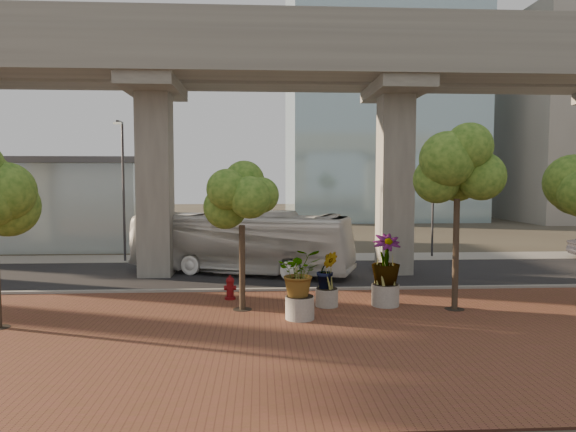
{
  "coord_description": "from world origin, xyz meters",
  "views": [
    {
      "loc": [
        -0.87,
        -23.69,
        4.78
      ],
      "look_at": [
        0.49,
        0.5,
        3.09
      ],
      "focal_mm": 32.0,
      "sensor_mm": 36.0,
      "label": 1
    }
  ],
  "objects": [
    {
      "name": "curb_strip",
      "position": [
        0.0,
        -2.0,
        0.08
      ],
      "size": [
        70.0,
        0.25,
        0.16
      ],
      "primitive_type": "cube",
      "color": "gray",
      "rests_on": "ground"
    },
    {
      "name": "planter_right",
      "position": [
        3.87,
        -4.86,
        1.7
      ],
      "size": [
        2.53,
        2.53,
        2.7
      ],
      "color": "#9F978F",
      "rests_on": "ground"
    },
    {
      "name": "planter_left",
      "position": [
        1.65,
        -4.84,
        1.32
      ],
      "size": [
        1.89,
        1.89,
        2.08
      ],
      "color": "#A9A499",
      "rests_on": "ground"
    },
    {
      "name": "asphalt_road",
      "position": [
        0.0,
        2.0,
        0.02
      ],
      "size": [
        90.0,
        8.0,
        0.04
      ],
      "primitive_type": "cube",
      "color": "black",
      "rests_on": "ground"
    },
    {
      "name": "fire_hydrant",
      "position": [
        -2.04,
        -3.51,
        0.52
      ],
      "size": [
        0.48,
        0.43,
        0.96
      ],
      "color": "#660B0F",
      "rests_on": "ground"
    },
    {
      "name": "far_sidewalk",
      "position": [
        0.0,
        7.5,
        0.03
      ],
      "size": [
        90.0,
        3.0,
        0.06
      ],
      "primitive_type": "cube",
      "color": "gray",
      "rests_on": "ground"
    },
    {
      "name": "street_tree_near_east",
      "position": [
        6.27,
        -5.56,
        5.13
      ],
      "size": [
        3.54,
        3.54,
        6.71
      ],
      "color": "#413325",
      "rests_on": "ground"
    },
    {
      "name": "streetlamp_west",
      "position": [
        -8.77,
        6.56,
        4.72
      ],
      "size": [
        0.4,
        1.17,
        8.09
      ],
      "color": "#323137",
      "rests_on": "ground"
    },
    {
      "name": "planter_front",
      "position": [
        0.5,
        -6.53,
        1.53
      ],
      "size": [
        2.21,
        2.21,
        2.43
      ],
      "color": "#9F9A90",
      "rests_on": "ground"
    },
    {
      "name": "transit_bus",
      "position": [
        -1.84,
        2.3,
        1.59
      ],
      "size": [
        11.66,
        6.51,
        3.19
      ],
      "primitive_type": "imported",
      "rotation": [
        0.0,
        0.0,
        1.21
      ],
      "color": "silver",
      "rests_on": "ground"
    },
    {
      "name": "street_tree_near_west",
      "position": [
        -1.5,
        -5.17,
        4.02
      ],
      "size": [
        3.03,
        3.03,
        5.36
      ],
      "color": "#413325",
      "rests_on": "ground"
    },
    {
      "name": "brick_plaza",
      "position": [
        0.0,
        -8.0,
        0.03
      ],
      "size": [
        70.0,
        13.0,
        0.06
      ],
      "primitive_type": "cube",
      "color": "brown",
      "rests_on": "ground"
    },
    {
      "name": "ground",
      "position": [
        0.0,
        0.0,
        0.0
      ],
      "size": [
        160.0,
        160.0,
        0.0
      ],
      "primitive_type": "plane",
      "color": "#363127",
      "rests_on": "ground"
    },
    {
      "name": "streetlamp_east",
      "position": [
        9.87,
        7.37,
        4.17
      ],
      "size": [
        0.35,
        1.03,
        7.13
      ],
      "color": "#29292E",
      "rests_on": "ground"
    },
    {
      "name": "station_pavilion",
      "position": [
        -20.0,
        16.0,
        3.22
      ],
      "size": [
        23.0,
        13.0,
        6.3
      ],
      "color": "#A6B8BD",
      "rests_on": "ground"
    },
    {
      "name": "transit_viaduct",
      "position": [
        0.0,
        2.0,
        7.29
      ],
      "size": [
        72.0,
        5.6,
        12.4
      ],
      "color": "gray",
      "rests_on": "ground"
    }
  ]
}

